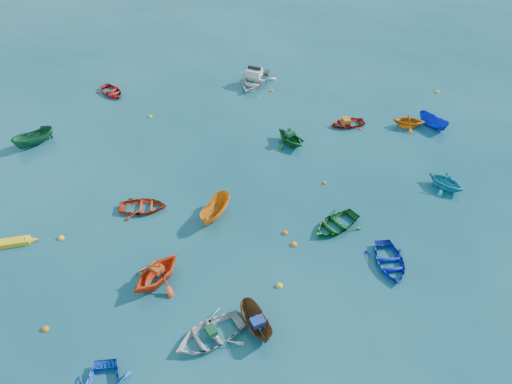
{
  "coord_description": "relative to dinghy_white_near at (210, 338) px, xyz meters",
  "views": [
    {
      "loc": [
        -2.06,
        -18.77,
        21.06
      ],
      "look_at": [
        0.0,
        5.0,
        0.4
      ],
      "focal_mm": 35.0,
      "sensor_mm": 36.0,
      "label": 1
    }
  ],
  "objects": [
    {
      "name": "buoy_ye_d",
      "position": [
        -4.33,
        20.2,
        0.0
      ],
      "size": [
        0.34,
        0.34,
        0.34
      ],
      "primitive_type": "sphere",
      "color": "gold",
      "rests_on": "ground"
    },
    {
      "name": "sampan_green_far",
      "position": [
        -12.33,
        17.16,
        0.0
      ],
      "size": [
        3.12,
        2.65,
        1.16
      ],
      "primitive_type": "imported",
      "rotation": [
        0.0,
        0.0,
        -0.96
      ],
      "color": "#13552D",
      "rests_on": "ground"
    },
    {
      "name": "dinghy_red_far",
      "position": [
        -7.76,
        24.09,
        0.0
      ],
      "size": [
        3.25,
        3.43,
        0.58
      ],
      "primitive_type": "imported",
      "rotation": [
        0.0,
        0.0,
        0.62
      ],
      "color": "red",
      "rests_on": "ground"
    },
    {
      "name": "tarp_blue_a",
      "position": [
        2.34,
        0.23,
        0.69
      ],
      "size": [
        0.8,
        0.7,
        0.32
      ],
      "primitive_type": "cube",
      "rotation": [
        0.0,
        0.0,
        0.35
      ],
      "color": "navy",
      "rests_on": "sampan_brown_mid"
    },
    {
      "name": "sampan_blue_far",
      "position": [
        17.18,
        16.98,
        0.0
      ],
      "size": [
        2.18,
        2.71,
        1.0
      ],
      "primitive_type": "imported",
      "rotation": [
        0.0,
        0.0,
        0.55
      ],
      "color": "#0F28C5",
      "rests_on": "ground"
    },
    {
      "name": "buoy_ye_e",
      "position": [
        19.43,
        21.97,
        0.0
      ],
      "size": [
        0.37,
        0.37,
        0.37
      ],
      "primitive_type": "sphere",
      "color": "yellow",
      "rests_on": "ground"
    },
    {
      "name": "buoy_or_d",
      "position": [
        7.73,
        11.01,
        0.0
      ],
      "size": [
        0.29,
        0.29,
        0.29
      ],
      "primitive_type": "sphere",
      "color": "#D1610B",
      "rests_on": "ground"
    },
    {
      "name": "tarp_orange_b",
      "position": [
        10.64,
        17.7,
        0.44
      ],
      "size": [
        0.6,
        0.74,
        0.34
      ],
      "primitive_type": "cube",
      "rotation": [
        0.0,
        0.0,
        -1.46
      ],
      "color": "#C96C14",
      "rests_on": "dinghy_red_ne"
    },
    {
      "name": "dinghy_orange_w",
      "position": [
        -2.7,
        3.71,
        0.0
      ],
      "size": [
        4.18,
        4.21,
        1.68
      ],
      "primitive_type": "imported",
      "rotation": [
        0.0,
        0.0,
        -0.72
      ],
      "color": "#EB4116",
      "rests_on": "ground"
    },
    {
      "name": "ground",
      "position": [
        3.11,
        5.06,
        0.0
      ],
      "size": [
        160.0,
        160.0,
        0.0
      ],
      "primitive_type": "plane",
      "color": "#0A404F",
      "rests_on": "ground"
    },
    {
      "name": "sampan_brown_mid",
      "position": [
        2.29,
        0.37,
        0.0
      ],
      "size": [
        1.9,
        2.92,
        1.06
      ],
      "primitive_type": "imported",
      "rotation": [
        0.0,
        0.0,
        0.35
      ],
      "color": "brown",
      "rests_on": "ground"
    },
    {
      "name": "sampan_orange_n",
      "position": [
        0.52,
        8.5,
        0.0
      ],
      "size": [
        2.44,
        3.15,
        1.15
      ],
      "primitive_type": "imported",
      "rotation": [
        0.0,
        0.0,
        -0.51
      ],
      "color": "orange",
      "rests_on": "ground"
    },
    {
      "name": "buoy_ye_b",
      "position": [
        -8.53,
        7.39,
        0.0
      ],
      "size": [
        0.37,
        0.37,
        0.37
      ],
      "primitive_type": "sphere",
      "color": "yellow",
      "rests_on": "ground"
    },
    {
      "name": "dinghy_red_ne",
      "position": [
        10.74,
        17.71,
        0.0
      ],
      "size": [
        2.84,
        2.17,
        0.55
      ],
      "primitive_type": "imported",
      "rotation": [
        0.0,
        0.0,
        -1.46
      ],
      "color": "#A71F0D",
      "rests_on": "ground"
    },
    {
      "name": "tarp_green_a",
      "position": [
        0.09,
        0.05,
        0.51
      ],
      "size": [
        0.66,
        0.72,
        0.28
      ],
      "primitive_type": "cube",
      "rotation": [
        0.0,
        0.0,
        -1.09
      ],
      "color": "#114625",
      "rests_on": "dinghy_white_near"
    },
    {
      "name": "dinghy_green_e",
      "position": [
        7.59,
        6.94,
        0.0
      ],
      "size": [
        3.88,
        3.6,
        0.66
      ],
      "primitive_type": "imported",
      "rotation": [
        0.0,
        0.0,
        -1.01
      ],
      "color": "#14571A",
      "rests_on": "ground"
    },
    {
      "name": "buoy_or_b",
      "position": [
        4.93,
        5.7,
        0.0
      ],
      "size": [
        0.38,
        0.38,
        0.38
      ],
      "primitive_type": "sphere",
      "color": "orange",
      "rests_on": "ground"
    },
    {
      "name": "tarp_orange_a",
      "position": [
        -2.66,
        3.75,
        1.01
      ],
      "size": [
        0.88,
        0.86,
        0.34
      ],
      "primitive_type": "cube",
      "rotation": [
        0.0,
        0.0,
        -0.72
      ],
      "color": "#C23F13",
      "rests_on": "dinghy_orange_w"
    },
    {
      "name": "dinghy_cyan_se",
      "position": [
        15.44,
        9.87,
        0.0
      ],
      "size": [
        3.22,
        3.26,
        1.3
      ],
      "primitive_type": "imported",
      "rotation": [
        0.0,
        0.0,
        0.72
      ],
      "color": "teal",
      "rests_on": "ground"
    },
    {
      "name": "dinghy_blue_se",
      "position": [
        9.96,
        3.78,
        0.0
      ],
      "size": [
        2.3,
        3.18,
        0.65
      ],
      "primitive_type": "imported",
      "rotation": [
        0.0,
        0.0,
        0.02
      ],
      "color": "#0E20AF",
      "rests_on": "ground"
    },
    {
      "name": "buoy_ye_c",
      "position": [
        6.69,
        16.21,
        0.0
      ],
      "size": [
        0.38,
        0.38,
        0.38
      ],
      "primitive_type": "sphere",
      "color": "yellow",
      "rests_on": "ground"
    },
    {
      "name": "buoy_ye_a",
      "position": [
        3.72,
        2.83,
        0.0
      ],
      "size": [
        0.38,
        0.38,
        0.38
      ],
      "primitive_type": "sphere",
      "color": "yellow",
      "rests_on": "ground"
    },
    {
      "name": "tarp_green_b",
      "position": [
        6.01,
        15.75,
        0.85
      ],
      "size": [
        0.79,
        0.74,
        0.31
      ],
      "primitive_type": "cube",
      "rotation": [
        0.0,
        0.0,
        0.55
      ],
      "color": "#134D28",
      "rests_on": "dinghy_green_n"
    },
    {
      "name": "dinghy_red_nw",
      "position": [
        -3.94,
        9.5,
        0.0
      ],
      "size": [
        3.05,
        2.25,
        0.62
      ],
      "primitive_type": "imported",
      "rotation": [
        0.0,
        0.0,
        1.53
      ],
      "color": "#BA2B0F",
      "rests_on": "ground"
    },
    {
      "name": "buoy_or_e",
      "position": [
        5.56,
        23.38,
        0.0
      ],
      "size": [
        0.31,
        0.31,
        0.31
      ],
      "primitive_type": "sphere",
      "color": "orange",
      "rests_on": "ground"
    },
    {
      "name": "dinghy_white_near",
      "position": [
        0.0,
        0.0,
        0.0
      ],
      "size": [
        4.32,
        3.89,
        0.74
      ],
      "primitive_type": "imported",
      "rotation": [
        0.0,
        0.0,
        -1.09
      ],
      "color": "beige",
      "rests_on": "ground"
    },
    {
      "name": "dinghy_orange_far",
      "position": [
        15.32,
        17.11,
        0.0
      ],
      "size": [
        2.8,
        2.56,
        1.26
      ],
      "primitive_type": "imported",
      "rotation": [
        0.0,
        0.0,
        1.34
      ],
      "color": "orange",
      "rests_on": "ground"
    },
    {
      "name": "buoy_or_c",
      "position": [
        4.53,
        6.68,
        0.0
      ],
      "size": [
        0.34,
        0.34,
        0.34
      ],
      "primitive_type": "sphere",
      "color": "#E25A0C",
      "rests_on": "ground"
    },
    {
      "name": "motorboat_white",
      "position": [
        4.26,
        24.8,
        0.0
      ],
      "size": [
        4.62,
        5.15,
        1.48
      ],
      "primitive_type": "imported",
      "rotation": [
        0.0,
        0.0,
        -0.47
      ],
      "color": "silver",
      "rests_on": "ground"
    },
    {
      "name": "dinghy_green_n",
      "position": [
        6.06,
        15.67,
        0.0
      ],
      "size": [
        3.32,
        3.44,
        1.39
      ],
      "primitive_type": "imported",
      "rotation": [
        0.0,
        0.0,
        0.55
      ],
      "color": "#145721",
      "rests_on": "ground"
    },
    {
      "name": "buoy_or_a",
      "position": [
        -8.02,
        1.18,
        0.0
      ],
      "size": [
        0.37,
        0.37,
        0.37
      ],
      "primitive_type": "sphere",
      "color": "#CF6A0B",
      "rests_on": "ground"
    },
    {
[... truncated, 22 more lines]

